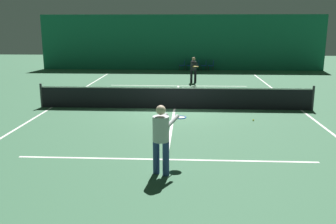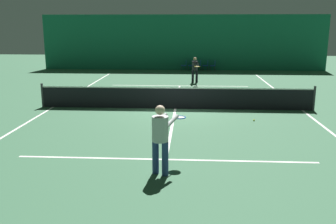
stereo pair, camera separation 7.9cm
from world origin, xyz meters
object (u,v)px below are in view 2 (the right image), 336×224
object	(u,v)px
courtside_chair_3	(206,65)
tennis_ball	(254,120)
tennis_net	(175,97)
player_far	(195,68)
courtside_chair_1	(192,65)
courtside_chair_4	(213,65)
courtside_chair_0	(185,65)
courtside_chair_2	(199,65)
player_near	(161,134)

from	to	relation	value
courtside_chair_3	tennis_ball	bearing A→B (deg)	4.28
tennis_net	player_far	xyz separation A→B (m)	(0.92, 7.67, 0.43)
courtside_chair_1	courtside_chair_4	size ratio (longest dim) A/B	1.00
courtside_chair_0	courtside_chair_2	size ratio (longest dim) A/B	1.00
tennis_ball	courtside_chair_0	bearing A→B (deg)	100.33
courtside_chair_4	tennis_ball	world-z (taller)	courtside_chair_4
courtside_chair_0	tennis_net	bearing A→B (deg)	-0.64
player_far	courtside_chair_3	world-z (taller)	player_far
courtside_chair_0	tennis_ball	size ratio (longest dim) A/B	12.73
courtside_chair_0	courtside_chair_2	distance (m)	1.16
courtside_chair_4	courtside_chair_3	bearing A→B (deg)	-90.00
courtside_chair_4	tennis_net	bearing A→B (deg)	-9.89
player_far	courtside_chair_4	distance (m)	6.73
tennis_net	courtside_chair_0	world-z (taller)	tennis_net
player_near	courtside_chair_0	world-z (taller)	player_near
player_far	courtside_chair_3	bearing A→B (deg)	163.99
tennis_net	courtside_chair_1	world-z (taller)	tennis_net
player_far	courtside_chair_3	size ratio (longest dim) A/B	1.93
player_far	courtside_chair_2	world-z (taller)	player_far
courtside_chair_0	courtside_chair_3	xyz separation A→B (m)	(1.74, 0.00, 0.00)
player_near	courtside_chair_2	size ratio (longest dim) A/B	2.08
player_far	courtside_chair_2	size ratio (longest dim) A/B	1.93
player_near	courtside_chair_0	distance (m)	21.61
courtside_chair_0	courtside_chair_4	world-z (taller)	same
player_far	tennis_ball	xyz separation A→B (m)	(2.18, -9.65, -0.91)
courtside_chair_0	courtside_chair_2	bearing A→B (deg)	90.00
player_far	courtside_chair_0	bearing A→B (deg)	179.14
player_far	courtside_chair_0	xyz separation A→B (m)	(-0.76, 6.53, -0.46)
courtside_chair_0	courtside_chair_3	size ratio (longest dim) A/B	1.00
courtside_chair_0	courtside_chair_3	bearing A→B (deg)	90.00
courtside_chair_1	courtside_chair_3	size ratio (longest dim) A/B	1.00
tennis_ball	courtside_chair_4	bearing A→B (deg)	92.24
player_far	courtside_chair_4	bearing A→B (deg)	159.09
tennis_net	courtside_chair_4	distance (m)	14.41
courtside_chair_3	player_far	bearing A→B (deg)	-8.48
player_near	player_far	world-z (taller)	player_near
courtside_chair_0	courtside_chair_2	world-z (taller)	same
player_near	courtside_chair_4	bearing A→B (deg)	19.09
courtside_chair_1	tennis_ball	world-z (taller)	courtside_chair_1
player_near	courtside_chair_4	world-z (taller)	player_near
tennis_net	courtside_chair_2	distance (m)	14.26
player_near	courtside_chair_2	xyz separation A→B (m)	(1.36, 21.60, -0.53)
courtside_chair_2	courtside_chair_4	world-z (taller)	same
courtside_chair_3	courtside_chair_4	distance (m)	0.58
player_near	tennis_net	bearing A→B (deg)	25.39
courtside_chair_3	tennis_net	bearing A→B (deg)	-7.61
courtside_chair_2	tennis_ball	size ratio (longest dim) A/B	12.73
tennis_net	courtside_chair_2	xyz separation A→B (m)	(1.32, 14.20, -0.03)
tennis_net	tennis_ball	xyz separation A→B (m)	(3.11, -1.98, -0.48)
tennis_ball	player_far	bearing A→B (deg)	102.76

